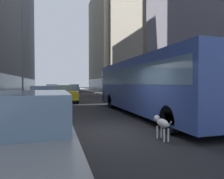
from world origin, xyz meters
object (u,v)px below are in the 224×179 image
car_yellow_taxi (67,94)px  dalmatian_dog (162,123)px  transit_bus (147,83)px  car_grey_wagon (18,138)px  car_blue_hatchback (74,88)px  car_silver_sedan (52,89)px  car_white_van (46,98)px

car_yellow_taxi → dalmatian_dog: size_ratio=4.23×
transit_bus → car_grey_wagon: size_ratio=2.43×
car_blue_hatchback → car_grey_wagon: bearing=-96.4°
car_grey_wagon → car_yellow_taxi: 15.53m
transit_bus → dalmatian_dog: transit_bus is taller
transit_bus → car_grey_wagon: transit_bus is taller
car_grey_wagon → dalmatian_dog: 4.27m
car_grey_wagon → car_yellow_taxi: size_ratio=1.16×
car_blue_hatchback → dalmatian_dog: 33.97m
car_silver_sedan → car_yellow_taxi: same height
car_blue_hatchback → car_yellow_taxi: same height
car_white_van → dalmatian_dog: size_ratio=4.98×
car_white_van → car_grey_wagon: size_ratio=1.01×
car_blue_hatchback → car_silver_sedan: 5.26m
car_silver_sedan → car_yellow_taxi: bearing=-84.6°
car_yellow_taxi → car_white_van: bearing=-106.0°
car_grey_wagon → dalmatian_dog: car_grey_wagon is taller
car_white_van → car_yellow_taxi: (1.60, 5.59, -0.00)m
car_blue_hatchback → car_yellow_taxi: bearing=-96.7°
car_blue_hatchback → car_yellow_taxi: size_ratio=1.06×
car_white_van → dalmatian_dog: car_white_van is taller
transit_bus → car_yellow_taxi: 9.77m
car_blue_hatchback → dalmatian_dog: car_blue_hatchback is taller
car_white_van → car_silver_sedan: 22.57m
car_blue_hatchback → transit_bus: bearing=-86.9°
dalmatian_dog → car_white_van: bearing=115.6°
car_white_van → dalmatian_dog: (3.83, -7.98, -0.31)m
dalmatian_dog → car_blue_hatchback: bearing=89.7°
car_white_van → car_yellow_taxi: bearing=74.0°
car_yellow_taxi → dalmatian_dog: 13.76m
car_silver_sedan → car_blue_hatchback: bearing=40.5°
transit_bus → car_white_van: 6.55m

